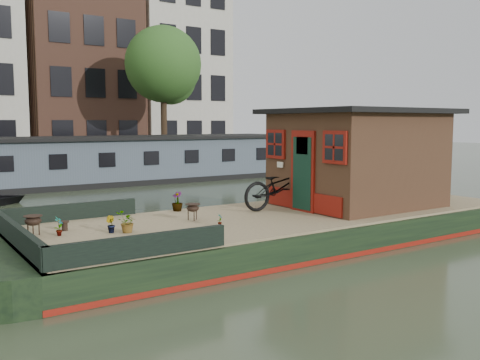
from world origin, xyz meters
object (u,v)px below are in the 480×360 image
cabin (357,157)px  brazier_rear (33,226)px  bicycle (280,186)px  potted_plant_a (59,226)px  brazier_front (193,212)px

cabin → brazier_rear: bearing=175.2°
bicycle → potted_plant_a: bicycle is taller
potted_plant_a → brazier_front: potted_plant_a is taller
bicycle → brazier_front: bicycle is taller
bicycle → brazier_front: 2.53m
potted_plant_a → brazier_rear: brazier_rear is taller
potted_plant_a → brazier_front: 2.82m
cabin → brazier_rear: (-7.70, 0.64, -1.04)m
cabin → potted_plant_a: (-7.30, 0.39, -1.05)m
brazier_front → cabin: bearing=-5.1°
cabin → potted_plant_a: 7.39m
brazier_rear → cabin: bearing=-4.8°
potted_plant_a → brazier_rear: 0.47m
bicycle → brazier_front: bearing=94.8°
brazier_rear → potted_plant_a: bearing=-33.1°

